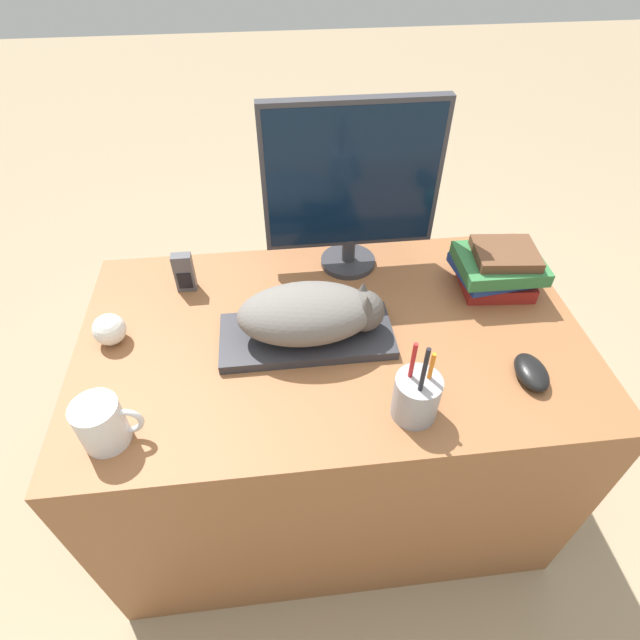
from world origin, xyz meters
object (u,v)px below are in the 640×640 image
coffee_mug (103,424)px  phone (184,272)px  monitor (352,183)px  baseball (109,329)px  cat (313,313)px  computer_mouse (531,372)px  book_stack (498,268)px  pen_cup (416,396)px  keyboard (307,336)px

coffee_mug → phone: (0.12, 0.45, 0.00)m
monitor → baseball: bearing=-158.8°
cat → coffee_mug: cat is taller
computer_mouse → phone: 0.87m
cat → coffee_mug: size_ratio=2.66×
coffee_mug → monitor: bearing=42.5°
cat → book_stack: 0.51m
monitor → book_stack: (0.37, -0.14, -0.19)m
computer_mouse → coffee_mug: bearing=-176.4°
baseball → pen_cup: bearing=-23.3°
monitor → book_stack: size_ratio=2.11×
keyboard → book_stack: 0.53m
keyboard → computer_mouse: bearing=-19.9°
keyboard → pen_cup: pen_cup is taller
cat → pen_cup: 0.30m
cat → phone: (-0.31, 0.22, -0.03)m
monitor → pen_cup: size_ratio=2.10×
keyboard → monitor: monitor is taller
cat → book_stack: size_ratio=1.56×
coffee_mug → book_stack: (0.92, 0.37, 0.01)m
baseball → phone: bearing=47.6°
coffee_mug → phone: 0.47m
cat → pen_cup: size_ratio=1.56×
cat → book_stack: bearing=15.6°
keyboard → coffee_mug: 0.47m
pen_cup → baseball: (-0.66, 0.28, -0.02)m
cat → book_stack: (0.49, 0.14, -0.02)m
keyboard → computer_mouse: size_ratio=3.77×
computer_mouse → book_stack: bearing=84.2°
keyboard → pen_cup: size_ratio=1.88×
monitor → coffee_mug: monitor is taller
baseball → phone: phone is taller
keyboard → phone: size_ratio=3.76×
baseball → book_stack: (0.97, 0.09, 0.03)m
computer_mouse → baseball: 0.96m
monitor → computer_mouse: bearing=-53.5°
computer_mouse → baseball: (-0.93, 0.22, 0.02)m
coffee_mug → baseball: size_ratio=1.68×
computer_mouse → book_stack: size_ratio=0.50×
cat → baseball: size_ratio=4.48×
keyboard → computer_mouse: computer_mouse is taller
baseball → coffee_mug: bearing=-81.2°
computer_mouse → pen_cup: 0.29m
baseball → phone: size_ratio=0.70×
keyboard → phone: phone is taller
computer_mouse → phone: bearing=152.9°
monitor → coffee_mug: (-0.56, -0.51, -0.20)m
keyboard → coffee_mug: coffee_mug is taller
pen_cup → book_stack: pen_cup is taller
phone → book_stack: bearing=-6.1°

